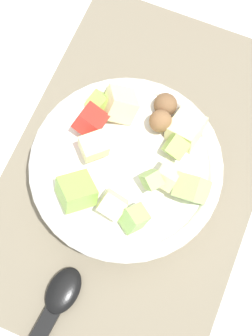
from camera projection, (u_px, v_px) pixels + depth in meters
ground_plane at (136, 169)px, 0.61m from camera, size 2.40×2.40×0.00m
placemat at (136, 168)px, 0.61m from camera, size 0.47×0.31×0.01m
salad_bowl at (127, 168)px, 0.57m from camera, size 0.22×0.22×0.09m
serving_spoon at (46, 323)px, 0.54m from camera, size 0.21×0.04×0.01m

